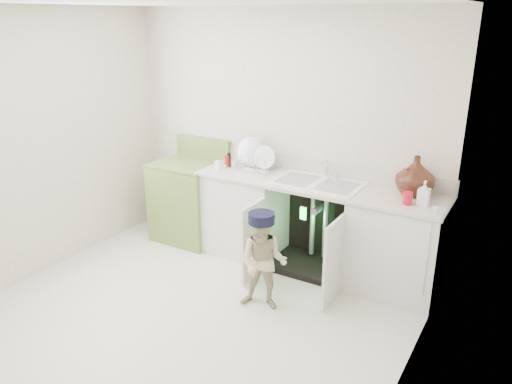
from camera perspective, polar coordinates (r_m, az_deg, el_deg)
ground at (r=4.47m, az=-6.70°, el=-13.17°), size 3.50×3.50×0.00m
room_shell at (r=3.94m, az=-7.41°, el=2.31°), size 6.00×5.50×1.26m
counter_run at (r=4.91m, az=7.19°, el=-3.67°), size 2.44×1.02×1.26m
avocado_stove at (r=5.64m, az=-7.54°, el=-0.82°), size 0.71×0.65×1.11m
repair_worker at (r=4.26m, az=0.86°, el=-7.89°), size 0.49×0.75×0.87m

